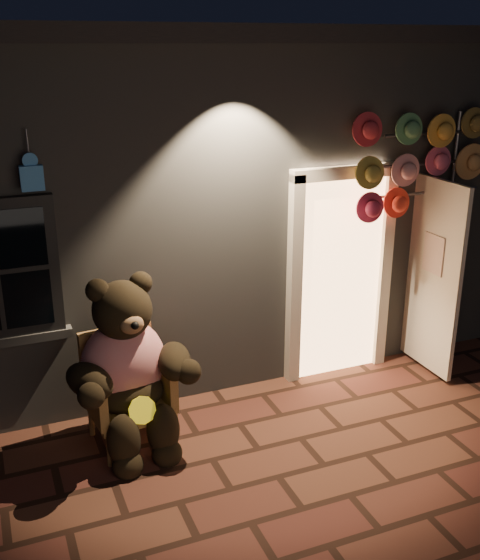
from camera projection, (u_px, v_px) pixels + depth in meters
ground at (279, 477)px, 5.29m from camera, size 60.00×60.00×0.00m
shop_building at (145, 176)px, 8.17m from camera, size 7.30×5.95×3.51m
wicker_armchair at (125, 387)px, 5.67m from camera, size 0.74×0.68×0.99m
teddy_bear at (128, 369)px, 5.48m from camera, size 1.16×0.95×1.60m
hat_rack at (416, 163)px, 6.37m from camera, size 1.56×0.22×2.68m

